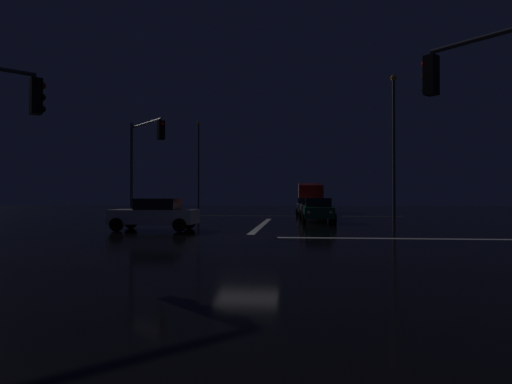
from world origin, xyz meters
name	(u,v)px	position (x,y,z in m)	size (l,w,h in m)	color
ground	(247,238)	(0.00, 0.00, -0.05)	(120.00, 120.00, 0.10)	black
stop_line_north	(262,225)	(0.00, 7.76, 0.00)	(0.35, 13.25, 0.01)	white
centre_line_ns	(273,216)	(0.00, 19.36, 0.00)	(22.00, 0.15, 0.01)	yellow
crosswalk_bar_east	(447,239)	(7.86, 0.00, 0.00)	(13.25, 0.40, 0.01)	white
sedan_green	(318,210)	(3.40, 10.26, 0.80)	(2.02, 4.33, 1.57)	#14512D
sedan_gray	(312,208)	(3.26, 15.98, 0.80)	(2.02, 4.33, 1.57)	slate
sedan_silver	(307,206)	(2.99, 21.48, 0.80)	(2.02, 4.33, 1.57)	#B7B7BC
box_truck	(310,196)	(3.48, 28.79, 1.71)	(2.68, 8.28, 3.08)	red
sedan_white_crossing	(155,214)	(-5.01, 3.31, 0.80)	(4.33, 2.02, 1.57)	silver
traffic_signal_nw	(143,152)	(-6.97, 6.97, 4.30)	(3.10, 3.10, 6.24)	#4C4C51
streetlamp_right_near	(394,137)	(8.86, 13.36, 5.84)	(0.44, 0.44, 10.26)	#424247
streetlamp_left_far	(199,160)	(-8.86, 29.36, 5.74)	(0.44, 0.44, 10.08)	#424247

